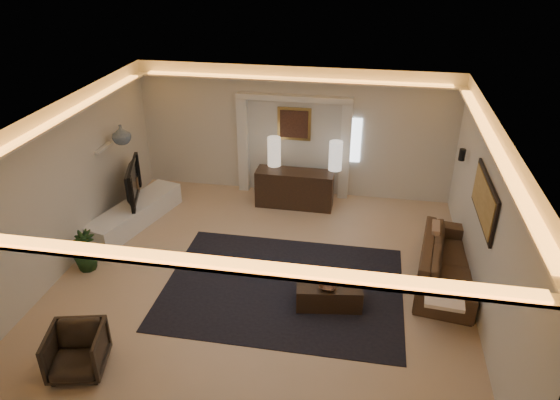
% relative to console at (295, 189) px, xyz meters
% --- Properties ---
extents(floor, '(7.00, 7.00, 0.00)m').
position_rel_console_xyz_m(floor, '(-0.13, -2.78, -0.40)').
color(floor, tan).
rests_on(floor, ground).
extents(ceiling, '(7.00, 7.00, 0.00)m').
position_rel_console_xyz_m(ceiling, '(-0.13, -2.78, 2.50)').
color(ceiling, white).
rests_on(ceiling, ground).
extents(wall_back, '(7.00, 0.00, 7.00)m').
position_rel_console_xyz_m(wall_back, '(-0.13, 0.72, 1.05)').
color(wall_back, beige).
rests_on(wall_back, ground).
extents(wall_front, '(7.00, 0.00, 7.00)m').
position_rel_console_xyz_m(wall_front, '(-0.13, -6.28, 1.05)').
color(wall_front, beige).
rests_on(wall_front, ground).
extents(wall_left, '(0.00, 7.00, 7.00)m').
position_rel_console_xyz_m(wall_left, '(-3.63, -2.78, 1.05)').
color(wall_left, beige).
rests_on(wall_left, ground).
extents(wall_right, '(0.00, 7.00, 7.00)m').
position_rel_console_xyz_m(wall_right, '(3.37, -2.78, 1.05)').
color(wall_right, beige).
rests_on(wall_right, ground).
extents(cove_soffit, '(7.00, 7.00, 0.04)m').
position_rel_console_xyz_m(cove_soffit, '(-0.13, -2.78, 2.22)').
color(cove_soffit, silver).
rests_on(cove_soffit, ceiling).
extents(daylight_slit, '(0.25, 0.03, 1.00)m').
position_rel_console_xyz_m(daylight_slit, '(1.22, 0.70, 0.95)').
color(daylight_slit, white).
rests_on(daylight_slit, wall_back).
extents(area_rug, '(4.00, 3.00, 0.01)m').
position_rel_console_xyz_m(area_rug, '(0.27, -2.98, -0.39)').
color(area_rug, black).
rests_on(area_rug, ground).
extents(pilaster_left, '(0.22, 0.20, 2.20)m').
position_rel_console_xyz_m(pilaster_left, '(-1.28, 0.62, 0.70)').
color(pilaster_left, silver).
rests_on(pilaster_left, ground).
extents(pilaster_right, '(0.22, 0.20, 2.20)m').
position_rel_console_xyz_m(pilaster_right, '(1.02, 0.62, 0.70)').
color(pilaster_right, silver).
rests_on(pilaster_right, ground).
extents(alcove_header, '(2.52, 0.20, 0.12)m').
position_rel_console_xyz_m(alcove_header, '(-0.13, 0.62, 1.85)').
color(alcove_header, silver).
rests_on(alcove_header, wall_back).
extents(painting_frame, '(0.74, 0.04, 0.74)m').
position_rel_console_xyz_m(painting_frame, '(-0.13, 0.69, 1.25)').
color(painting_frame, tan).
rests_on(painting_frame, wall_back).
extents(painting_canvas, '(0.62, 0.02, 0.62)m').
position_rel_console_xyz_m(painting_canvas, '(-0.13, 0.66, 1.25)').
color(painting_canvas, '#4C2D1E').
rests_on(painting_canvas, wall_back).
extents(art_panel_frame, '(0.04, 1.64, 0.74)m').
position_rel_console_xyz_m(art_panel_frame, '(3.34, -2.48, 1.30)').
color(art_panel_frame, black).
rests_on(art_panel_frame, wall_right).
extents(art_panel_gold, '(0.02, 1.50, 0.62)m').
position_rel_console_xyz_m(art_panel_gold, '(3.31, -2.48, 1.30)').
color(art_panel_gold, tan).
rests_on(art_panel_gold, wall_right).
extents(wall_sconce, '(0.12, 0.12, 0.22)m').
position_rel_console_xyz_m(wall_sconce, '(3.25, -0.58, 1.28)').
color(wall_sconce, black).
rests_on(wall_sconce, wall_right).
extents(wall_niche, '(0.10, 0.55, 0.04)m').
position_rel_console_xyz_m(wall_niche, '(-3.57, -1.38, 1.25)').
color(wall_niche, silver).
rests_on(wall_niche, wall_left).
extents(console, '(1.68, 0.54, 0.84)m').
position_rel_console_xyz_m(console, '(0.00, 0.00, 0.00)').
color(console, '#2F2419').
rests_on(console, ground).
extents(lamp_left, '(0.38, 0.38, 0.64)m').
position_rel_console_xyz_m(lamp_left, '(-0.50, 0.26, 0.69)').
color(lamp_left, beige).
rests_on(lamp_left, console).
extents(lamp_right, '(0.38, 0.38, 0.64)m').
position_rel_console_xyz_m(lamp_right, '(0.84, 0.26, 0.69)').
color(lamp_right, silver).
rests_on(lamp_right, console).
extents(media_ledge, '(1.21, 2.49, 0.45)m').
position_rel_console_xyz_m(media_ledge, '(-3.11, -1.38, -0.17)').
color(media_ledge, white).
rests_on(media_ledge, ground).
extents(tv, '(1.33, 0.59, 0.77)m').
position_rel_console_xyz_m(tv, '(-3.28, -1.17, 0.44)').
color(tv, black).
rests_on(tv, media_ledge).
extents(figurine, '(0.16, 0.16, 0.34)m').
position_rel_console_xyz_m(figurine, '(-3.28, -0.86, 0.24)').
color(figurine, '#493320').
rests_on(figurine, media_ledge).
extents(ginger_jar, '(0.46, 0.46, 0.39)m').
position_rel_console_xyz_m(ginger_jar, '(-3.28, -1.15, 1.46)').
color(ginger_jar, '#3D5165').
rests_on(ginger_jar, wall_niche).
extents(plant, '(0.42, 0.42, 0.75)m').
position_rel_console_xyz_m(plant, '(-3.28, -3.05, -0.03)').
color(plant, black).
rests_on(plant, ground).
extents(sofa, '(2.50, 1.27, 0.70)m').
position_rel_console_xyz_m(sofa, '(3.02, -2.23, -0.05)').
color(sofa, '#5A301C').
rests_on(sofa, ground).
extents(throw_blanket, '(0.61, 0.51, 0.06)m').
position_rel_console_xyz_m(throw_blanket, '(2.79, -3.57, 0.15)').
color(throw_blanket, white).
rests_on(throw_blanket, sofa).
extents(throw_pillow, '(0.17, 0.45, 0.44)m').
position_rel_console_xyz_m(throw_pillow, '(2.80, -1.74, 0.15)').
color(throw_pillow, tan).
rests_on(throw_pillow, sofa).
extents(coffee_table, '(1.11, 0.71, 0.39)m').
position_rel_console_xyz_m(coffee_table, '(1.06, -3.28, -0.20)').
color(coffee_table, black).
rests_on(coffee_table, ground).
extents(bowl, '(0.30, 0.30, 0.07)m').
position_rel_console_xyz_m(bowl, '(1.05, -3.41, 0.04)').
color(bowl, '#4C3021').
rests_on(bowl, coffee_table).
extents(magazine, '(0.33, 0.28, 0.03)m').
position_rel_console_xyz_m(magazine, '(1.46, -3.17, 0.02)').
color(magazine, '#FAEBBF').
rests_on(magazine, coffee_table).
extents(armchair, '(0.87, 0.89, 0.67)m').
position_rel_console_xyz_m(armchair, '(-2.16, -5.32, -0.06)').
color(armchair, black).
rests_on(armchair, ground).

